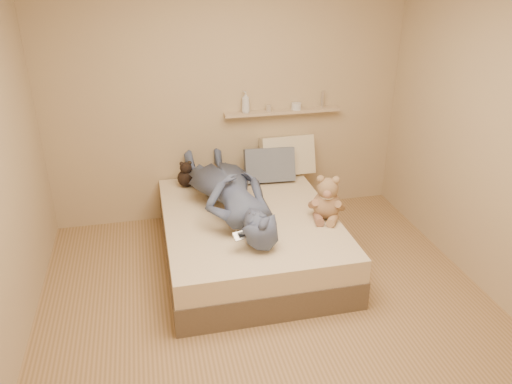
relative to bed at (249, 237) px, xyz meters
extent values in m
plane|color=#9F7B52|center=(0.00, -0.93, -0.22)|extent=(3.80, 3.80, 0.00)
plane|color=tan|center=(0.00, 0.97, 1.08)|extent=(3.60, 0.00, 3.60)
plane|color=tan|center=(0.00, -2.83, 1.08)|extent=(3.60, 0.00, 3.60)
cube|color=brown|center=(0.00, 0.00, -0.10)|extent=(1.50, 1.90, 0.25)
cube|color=beige|center=(0.00, 0.00, 0.13)|extent=(1.48, 1.88, 0.20)
cube|color=#B6B9BD|center=(-0.17, -0.58, 0.37)|extent=(0.17, 0.11, 0.05)
cube|color=black|center=(-0.17, -0.59, 0.38)|extent=(0.09, 0.06, 0.03)
sphere|color=#966D52|center=(0.65, -0.20, 0.35)|extent=(0.25, 0.25, 0.25)
sphere|color=#967052|center=(0.64, -0.22, 0.52)|extent=(0.18, 0.18, 0.18)
sphere|color=#927650|center=(0.58, -0.20, 0.60)|extent=(0.07, 0.07, 0.07)
sphere|color=tan|center=(0.70, -0.25, 0.60)|extent=(0.07, 0.07, 0.07)
sphere|color=#966A53|center=(0.61, -0.30, 0.50)|extent=(0.08, 0.08, 0.08)
cylinder|color=#9C6F53|center=(0.53, -0.19, 0.37)|extent=(0.08, 0.17, 0.14)
cylinder|color=#8E6C4C|center=(0.74, -0.28, 0.37)|extent=(0.15, 0.16, 0.14)
cylinder|color=#885D48|center=(0.55, -0.28, 0.26)|extent=(0.10, 0.18, 0.08)
cylinder|color=#A47D57|center=(0.66, -0.32, 0.26)|extent=(0.16, 0.18, 0.08)
cylinder|color=silver|center=(0.64, -0.22, 0.44)|extent=(0.17, 0.17, 0.02)
sphere|color=black|center=(-0.48, 0.73, 0.31)|extent=(0.18, 0.18, 0.18)
sphere|color=black|center=(-0.48, 0.72, 0.43)|extent=(0.12, 0.12, 0.12)
sphere|color=black|center=(-0.52, 0.72, 0.48)|extent=(0.04, 0.04, 0.04)
sphere|color=black|center=(-0.44, 0.73, 0.48)|extent=(0.04, 0.04, 0.04)
cube|color=beige|center=(0.59, 0.83, 0.43)|extent=(0.56, 0.29, 0.43)
cube|color=slate|center=(0.36, 0.69, 0.40)|extent=(0.52, 0.27, 0.37)
imported|color=#3F4C63|center=(-0.16, 0.11, 0.42)|extent=(0.87, 1.74, 0.40)
cube|color=tan|center=(0.55, 0.91, 0.88)|extent=(1.20, 0.12, 0.03)
imported|color=silver|center=(0.17, 0.91, 1.00)|extent=(0.11, 0.11, 0.21)
cylinder|color=#BBAFA0|center=(0.40, 0.91, 0.92)|extent=(0.06, 0.06, 0.06)
cylinder|color=silver|center=(0.69, 0.91, 0.92)|extent=(0.10, 0.10, 0.07)
cylinder|color=silver|center=(0.97, 0.91, 0.98)|extent=(0.03, 0.03, 0.18)
camera|label=1|loc=(-0.81, -3.84, 2.29)|focal=35.00mm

